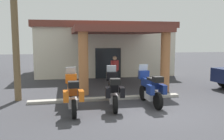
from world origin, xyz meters
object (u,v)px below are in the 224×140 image
motorcycle_black (113,90)px  motel_building (102,48)px  motorcycle_blue (151,88)px  pedestrian (115,69)px  motorcycle_orange (72,94)px

motorcycle_black → motel_building: bearing=-0.3°
motel_building → motorcycle_blue: size_ratio=5.50×
motel_building → motorcycle_black: bearing=-96.2°
motel_building → pedestrian: (-0.30, -6.05, -1.03)m
motel_building → motorcycle_blue: (0.21, -10.43, -1.35)m
motorcycle_black → pedestrian: pedestrian is taller
pedestrian → motorcycle_blue: bearing=-15.5°
motorcycle_black → pedestrian: bearing=-6.4°
motorcycle_orange → motorcycle_blue: size_ratio=1.00×
motel_building → motorcycle_orange: bearing=-104.1°
motorcycle_black → pedestrian: (1.09, 4.53, 0.32)m
motorcycle_orange → pedestrian: 5.53m
motorcycle_orange → motorcycle_black: (1.60, 0.28, 0.00)m
motel_building → motorcycle_black: (-1.39, -10.58, -1.35)m
motel_building → motorcycle_orange: motel_building is taller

